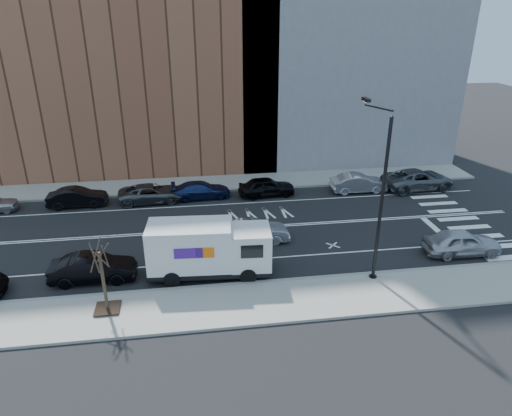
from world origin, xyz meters
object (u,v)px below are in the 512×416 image
object	(u,v)px
fedex_van	(208,249)
near_parked_front	(462,242)
driving_sedan	(254,232)
far_parked_b	(77,197)

from	to	relation	value
fedex_van	near_parked_front	bearing A→B (deg)	4.56
fedex_van	near_parked_front	distance (m)	15.25
fedex_van	driving_sedan	world-z (taller)	fedex_van
fedex_van	driving_sedan	xyz separation A→B (m)	(3.01, 3.44, -0.90)
far_parked_b	near_parked_front	world-z (taller)	near_parked_front
fedex_van	driving_sedan	size ratio (longest dim) A/B	1.57
fedex_van	near_parked_front	xyz separation A→B (m)	(15.23, 0.17, -0.85)
far_parked_b	driving_sedan	size ratio (longest dim) A/B	0.98
fedex_van	near_parked_front	size ratio (longest dim) A/B	1.51
far_parked_b	fedex_van	bearing A→B (deg)	-142.42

